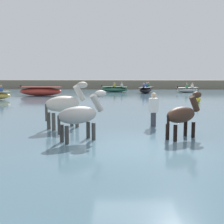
{
  "coord_description": "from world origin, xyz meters",
  "views": [
    {
      "loc": [
        -0.42,
        -8.01,
        2.34
      ],
      "look_at": [
        -0.78,
        3.45,
        0.85
      ],
      "focal_mm": 47.52,
      "sensor_mm": 36.0,
      "label": 1
    }
  ],
  "objects_px": {
    "horse_lead_dark_bay": "(182,116)",
    "boat_distant_west": "(114,89)",
    "channel_buoy": "(198,100)",
    "horse_trailing_grey": "(80,116)",
    "boat_near_starboard": "(146,90)",
    "person_onlooker_left": "(153,113)",
    "boat_near_port": "(187,90)",
    "horse_flank_pinto": "(65,105)",
    "boat_mid_channel": "(41,91)"
  },
  "relations": [
    {
      "from": "boat_near_port",
      "to": "channel_buoy",
      "type": "relative_size",
      "value": 2.87
    },
    {
      "from": "horse_flank_pinto",
      "to": "person_onlooker_left",
      "type": "distance_m",
      "value": 3.35
    },
    {
      "from": "horse_flank_pinto",
      "to": "boat_mid_channel",
      "type": "bearing_deg",
      "value": 108.19
    },
    {
      "from": "boat_near_port",
      "to": "channel_buoy",
      "type": "height_order",
      "value": "boat_near_port"
    },
    {
      "from": "horse_lead_dark_bay",
      "to": "horse_trailing_grey",
      "type": "relative_size",
      "value": 0.97
    },
    {
      "from": "horse_flank_pinto",
      "to": "boat_near_starboard",
      "type": "bearing_deg",
      "value": 77.19
    },
    {
      "from": "horse_trailing_grey",
      "to": "boat_mid_channel",
      "type": "distance_m",
      "value": 19.14
    },
    {
      "from": "horse_trailing_grey",
      "to": "boat_near_port",
      "type": "bearing_deg",
      "value": 70.51
    },
    {
      "from": "horse_lead_dark_bay",
      "to": "channel_buoy",
      "type": "distance_m",
      "value": 11.97
    },
    {
      "from": "boat_distant_west",
      "to": "horse_lead_dark_bay",
      "type": "bearing_deg",
      "value": -83.65
    },
    {
      "from": "boat_near_starboard",
      "to": "channel_buoy",
      "type": "distance_m",
      "value": 10.91
    },
    {
      "from": "channel_buoy",
      "to": "horse_trailing_grey",
      "type": "bearing_deg",
      "value": -118.69
    },
    {
      "from": "boat_near_port",
      "to": "boat_mid_channel",
      "type": "xyz_separation_m",
      "value": [
        -14.44,
        -5.38,
        0.13
      ]
    },
    {
      "from": "horse_trailing_grey",
      "to": "horse_flank_pinto",
      "type": "xyz_separation_m",
      "value": [
        -0.85,
        2.09,
        0.12
      ]
    },
    {
      "from": "horse_lead_dark_bay",
      "to": "person_onlooker_left",
      "type": "xyz_separation_m",
      "value": [
        -0.66,
        2.12,
        -0.18
      ]
    },
    {
      "from": "horse_lead_dark_bay",
      "to": "boat_near_port",
      "type": "xyz_separation_m",
      "value": [
        5.22,
        23.08,
        -0.42
      ]
    },
    {
      "from": "boat_mid_channel",
      "to": "boat_distant_west",
      "type": "distance_m",
      "value": 8.87
    },
    {
      "from": "horse_trailing_grey",
      "to": "person_onlooker_left",
      "type": "xyz_separation_m",
      "value": [
        2.45,
        2.55,
        -0.22
      ]
    },
    {
      "from": "horse_trailing_grey",
      "to": "boat_distant_west",
      "type": "distance_m",
      "value": 24.07
    },
    {
      "from": "channel_buoy",
      "to": "boat_near_starboard",
      "type": "bearing_deg",
      "value": 104.49
    },
    {
      "from": "horse_flank_pinto",
      "to": "channel_buoy",
      "type": "distance_m",
      "value": 12.28
    },
    {
      "from": "boat_distant_west",
      "to": "person_onlooker_left",
      "type": "bearing_deg",
      "value": -84.76
    },
    {
      "from": "horse_flank_pinto",
      "to": "boat_near_port",
      "type": "xyz_separation_m",
      "value": [
        9.17,
        21.43,
        -0.58
      ]
    },
    {
      "from": "boat_mid_channel",
      "to": "horse_lead_dark_bay",
      "type": "bearing_deg",
      "value": -62.46
    },
    {
      "from": "boat_mid_channel",
      "to": "boat_near_port",
      "type": "bearing_deg",
      "value": 20.44
    },
    {
      "from": "boat_mid_channel",
      "to": "channel_buoy",
      "type": "distance_m",
      "value": 14.09
    },
    {
      "from": "person_onlooker_left",
      "to": "boat_near_port",
      "type": "bearing_deg",
      "value": 74.34
    },
    {
      "from": "horse_flank_pinto",
      "to": "boat_distant_west",
      "type": "xyz_separation_m",
      "value": [
        1.32,
        21.98,
        -0.55
      ]
    },
    {
      "from": "horse_lead_dark_bay",
      "to": "boat_mid_channel",
      "type": "bearing_deg",
      "value": 117.54
    },
    {
      "from": "horse_flank_pinto",
      "to": "boat_near_starboard",
      "type": "height_order",
      "value": "horse_flank_pinto"
    },
    {
      "from": "boat_near_starboard",
      "to": "person_onlooker_left",
      "type": "bearing_deg",
      "value": -93.83
    },
    {
      "from": "horse_lead_dark_bay",
      "to": "boat_distant_west",
      "type": "relative_size",
      "value": 0.56
    },
    {
      "from": "horse_lead_dark_bay",
      "to": "boat_near_starboard",
      "type": "xyz_separation_m",
      "value": [
        0.68,
        22.02,
        -0.38
      ]
    },
    {
      "from": "horse_lead_dark_bay",
      "to": "person_onlooker_left",
      "type": "relative_size",
      "value": 1.09
    },
    {
      "from": "boat_near_starboard",
      "to": "boat_mid_channel",
      "type": "xyz_separation_m",
      "value": [
        -9.9,
        -4.33,
        0.09
      ]
    },
    {
      "from": "boat_near_port",
      "to": "person_onlooker_left",
      "type": "xyz_separation_m",
      "value": [
        -5.88,
        -20.96,
        0.24
      ]
    },
    {
      "from": "horse_lead_dark_bay",
      "to": "boat_distant_west",
      "type": "xyz_separation_m",
      "value": [
        -2.63,
        23.63,
        -0.4
      ]
    },
    {
      "from": "boat_near_starboard",
      "to": "channel_buoy",
      "type": "xyz_separation_m",
      "value": [
        2.73,
        -10.56,
        -0.11
      ]
    },
    {
      "from": "horse_lead_dark_bay",
      "to": "person_onlooker_left",
      "type": "bearing_deg",
      "value": 107.25
    },
    {
      "from": "person_onlooker_left",
      "to": "horse_lead_dark_bay",
      "type": "bearing_deg",
      "value": -72.75
    },
    {
      "from": "horse_flank_pinto",
      "to": "person_onlooker_left",
      "type": "bearing_deg",
      "value": 8.02
    },
    {
      "from": "boat_distant_west",
      "to": "channel_buoy",
      "type": "xyz_separation_m",
      "value": [
        6.04,
        -12.17,
        -0.09
      ]
    },
    {
      "from": "horse_lead_dark_bay",
      "to": "channel_buoy",
      "type": "relative_size",
      "value": 1.95
    },
    {
      "from": "boat_near_starboard",
      "to": "boat_near_port",
      "type": "bearing_deg",
      "value": 13.12
    },
    {
      "from": "horse_lead_dark_bay",
      "to": "boat_mid_channel",
      "type": "distance_m",
      "value": 19.96
    },
    {
      "from": "horse_lead_dark_bay",
      "to": "boat_distant_west",
      "type": "bearing_deg",
      "value": 96.35
    },
    {
      "from": "boat_distant_west",
      "to": "person_onlooker_left",
      "type": "distance_m",
      "value": 21.6
    },
    {
      "from": "horse_lead_dark_bay",
      "to": "horse_trailing_grey",
      "type": "distance_m",
      "value": 3.14
    },
    {
      "from": "horse_flank_pinto",
      "to": "boat_distant_west",
      "type": "bearing_deg",
      "value": 86.55
    },
    {
      "from": "horse_flank_pinto",
      "to": "horse_lead_dark_bay",
      "type": "bearing_deg",
      "value": -22.71
    }
  ]
}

